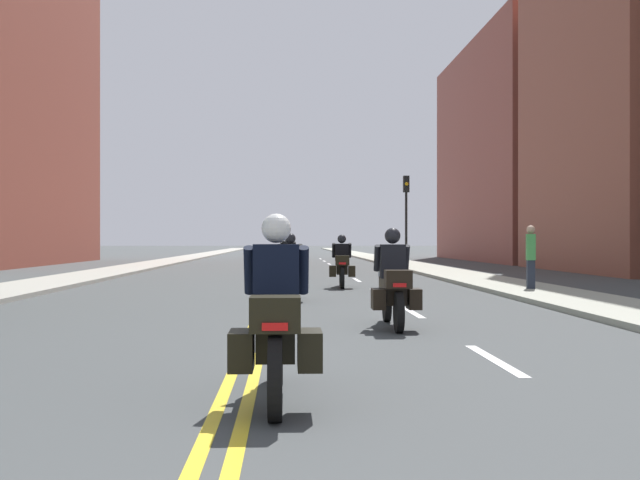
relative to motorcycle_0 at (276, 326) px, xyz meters
name	(u,v)px	position (x,y,z in m)	size (l,w,h in m)	color
ground_plane	(280,262)	(-0.37, 42.32, -0.68)	(264.00, 264.00, 0.00)	#3F4344
sidewalk_left	(169,261)	(-7.39, 42.32, -0.62)	(2.40, 144.00, 0.12)	#9F9C91
sidewalk_right	(390,261)	(6.65, 42.32, -0.62)	(2.40, 144.00, 0.12)	#A1A392
centreline_yellow_inner	(278,262)	(-0.49, 42.32, -0.67)	(0.12, 132.00, 0.01)	yellow
centreline_yellow_outer	(282,262)	(-0.25, 42.32, -0.67)	(0.12, 132.00, 0.01)	yellow
lane_dashes_white	(350,276)	(2.54, 23.32, -0.67)	(0.14, 56.40, 0.01)	silver
building_right_1	(631,12)	(15.49, 27.11, 10.95)	(6.22, 13.38, 23.26)	brown
building_left_2	(4,34)	(-16.28, 38.41, 12.66)	(6.34, 19.49, 26.68)	brown
building_right_2	(535,153)	(17.09, 45.42, 6.72)	(9.43, 21.24, 14.79)	brown
motorcycle_0	(276,326)	(0.00, 0.00, 0.00)	(0.76, 2.22, 1.65)	black
motorcycle_1	(393,287)	(1.80, 5.64, -0.01)	(0.77, 2.27, 1.62)	black
motorcycle_2	(290,273)	(0.16, 11.29, -0.03)	(0.77, 2.21, 1.58)	black
motorcycle_3	(342,266)	(1.71, 16.05, -0.02)	(0.78, 2.20, 1.58)	black
motorcycle_4	(288,261)	(0.12, 21.44, -0.01)	(0.76, 2.19, 1.64)	black
traffic_light_far	(406,204)	(5.86, 30.35, 2.46)	(0.28, 0.38, 4.53)	black
pedestrian_2	(531,258)	(6.59, 13.56, 0.26)	(0.28, 0.40, 1.81)	#252B3A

